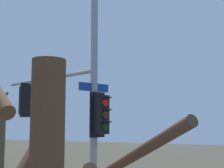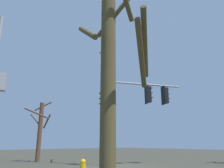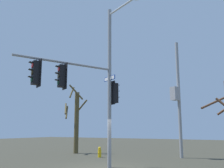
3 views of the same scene
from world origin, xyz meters
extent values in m
plane|color=#38372C|center=(0.00, 0.00, 0.00)|extent=(80.00, 80.00, 0.00)
cylinder|color=gray|center=(0.14, -0.23, 4.40)|extent=(0.21, 0.21, 8.81)
cylinder|color=silver|center=(-0.44, -1.37, 8.51)|extent=(1.25, 2.32, 0.10)
cylinder|color=gray|center=(-2.18, 0.95, 5.24)|extent=(4.69, 2.46, 0.12)
cube|color=black|center=(-2.38, 1.05, 4.54)|extent=(0.44, 0.46, 1.10)
cube|color=black|center=(-2.23, 0.96, 4.54)|extent=(0.33, 0.50, 1.30)
cylinder|color=red|center=(-2.52, 1.14, 4.88)|extent=(0.14, 0.20, 0.22)
cube|color=black|center=(-2.58, 1.18, 5.00)|extent=(0.25, 0.26, 0.06)
cylinder|color=#352504|center=(-2.52, 1.14, 4.54)|extent=(0.14, 0.20, 0.22)
cube|color=black|center=(-2.58, 1.18, 4.66)|extent=(0.25, 0.26, 0.06)
cylinder|color=black|center=(-2.52, 1.14, 4.20)|extent=(0.14, 0.20, 0.22)
cube|color=black|center=(-2.58, 1.18, 4.32)|extent=(0.25, 0.26, 0.06)
cylinder|color=gray|center=(-2.38, 1.05, 5.17)|extent=(0.04, 0.04, 0.15)
cube|color=black|center=(-3.53, 1.63, 4.54)|extent=(0.43, 0.46, 1.10)
cube|color=black|center=(-3.37, 1.56, 4.54)|extent=(0.29, 0.52, 1.30)
cylinder|color=red|center=(-3.67, 1.71, 4.88)|extent=(0.13, 0.21, 0.22)
cube|color=black|center=(-3.74, 1.74, 5.00)|extent=(0.24, 0.26, 0.06)
cylinder|color=#352504|center=(-3.67, 1.71, 4.54)|extent=(0.13, 0.21, 0.22)
cube|color=black|center=(-3.74, 1.74, 4.66)|extent=(0.24, 0.26, 0.06)
cylinder|color=black|center=(-3.67, 1.71, 4.20)|extent=(0.13, 0.21, 0.22)
cube|color=black|center=(-3.74, 1.74, 4.32)|extent=(0.24, 0.26, 0.06)
cylinder|color=gray|center=(-3.53, 1.63, 5.17)|extent=(0.04, 0.04, 0.15)
cube|color=black|center=(0.43, -0.37, 3.94)|extent=(0.42, 0.45, 1.10)
cube|color=black|center=(0.27, -0.30, 3.94)|extent=(0.28, 0.52, 1.30)
cylinder|color=red|center=(0.58, -0.44, 4.28)|extent=(0.12, 0.21, 0.22)
cube|color=black|center=(0.64, -0.48, 4.40)|extent=(0.23, 0.26, 0.06)
cylinder|color=#352504|center=(0.58, -0.44, 3.94)|extent=(0.12, 0.21, 0.22)
cube|color=black|center=(0.64, -0.48, 4.06)|extent=(0.23, 0.26, 0.06)
cylinder|color=black|center=(0.58, -0.44, 3.60)|extent=(0.12, 0.21, 0.22)
cube|color=black|center=(0.64, -0.48, 3.72)|extent=(0.23, 0.26, 0.06)
cube|color=navy|center=(0.14, -0.23, 4.74)|extent=(0.55, 0.98, 0.24)
cube|color=white|center=(0.12, -0.22, 4.74)|extent=(0.49, 0.88, 0.18)
cylinder|color=gray|center=(6.52, -2.40, 4.20)|extent=(0.23, 0.23, 8.40)
cube|color=#99999E|center=(6.15, -2.24, 4.49)|extent=(0.73, 0.67, 0.95)
cylinder|color=yellow|center=(4.09, 2.82, 0.28)|extent=(0.24, 0.24, 0.55)
sphere|color=yellow|center=(4.09, 2.82, 0.63)|extent=(0.20, 0.20, 0.20)
cylinder|color=yellow|center=(3.95, 2.82, 0.30)|extent=(0.10, 0.09, 0.09)
cylinder|color=yellow|center=(4.23, 2.82, 0.30)|extent=(0.10, 0.09, 0.09)
cylinder|color=brown|center=(2.69, -5.33, 3.43)|extent=(1.44, 1.41, 0.86)
cylinder|color=#4F4428|center=(5.73, 6.15, 2.56)|extent=(0.39, 0.39, 5.11)
cylinder|color=#4F4428|center=(5.14, 6.88, 3.70)|extent=(1.61, 1.33, 1.12)
cylinder|color=#4F4428|center=(5.22, 5.89, 5.05)|extent=(0.68, 1.16, 1.32)
cylinder|color=#4F4428|center=(6.29, 5.98, 4.02)|extent=(0.49, 1.24, 0.93)
cylinder|color=#4F4428|center=(5.56, 6.61, 5.13)|extent=(1.06, 0.49, 1.09)
cylinder|color=#4F4428|center=(5.23, 6.83, 3.41)|extent=(1.50, 1.14, 1.22)
camera|label=1|loc=(3.54, -8.54, 3.82)|focal=49.16mm
camera|label=2|loc=(9.09, 10.02, 1.31)|focal=34.35mm
camera|label=3|loc=(-11.82, -7.00, 1.97)|focal=40.69mm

